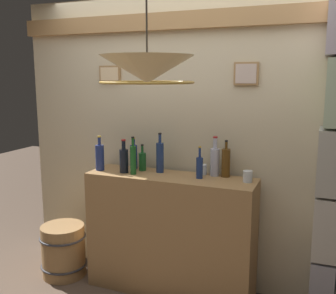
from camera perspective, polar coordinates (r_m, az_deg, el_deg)
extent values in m
cube|color=beige|center=(3.41, 2.06, 0.57)|extent=(3.07, 0.08, 2.51)
cube|color=#9E7547|center=(3.34, 1.81, 18.03)|extent=(3.07, 0.10, 0.14)
cube|color=#9E7547|center=(3.61, -8.48, 10.56)|extent=(0.21, 0.03, 0.15)
cube|color=beige|center=(3.59, -8.61, 10.56)|extent=(0.18, 0.01, 0.12)
cube|color=#9E7547|center=(3.17, 11.41, 10.51)|extent=(0.19, 0.03, 0.18)
cube|color=#C4AD9E|center=(3.15, 11.36, 10.51)|extent=(0.16, 0.01, 0.15)
cube|color=#92919B|center=(3.40, 21.58, -18.29)|extent=(0.17, 0.36, 0.47)
cube|color=#B5B0A4|center=(3.20, 22.17, -10.50)|extent=(0.18, 0.36, 0.47)
cube|color=#9E7547|center=(3.38, 0.33, -12.69)|extent=(1.42, 0.39, 1.02)
cylinder|color=#573812|center=(3.19, 8.48, -2.33)|extent=(0.07, 0.07, 0.23)
cylinder|color=#573812|center=(3.16, 8.55, 0.24)|extent=(0.02, 0.02, 0.06)
cylinder|color=black|center=(3.15, 8.57, 0.88)|extent=(0.02, 0.02, 0.01)
cylinder|color=#1A5822|center=(3.25, -5.14, -1.95)|extent=(0.05, 0.05, 0.24)
cylinder|color=#1A5822|center=(3.22, -5.18, 0.70)|extent=(0.02, 0.02, 0.07)
cylinder|color=black|center=(3.22, -5.19, 1.41)|extent=(0.03, 0.03, 0.01)
cylinder|color=navy|center=(3.30, -1.18, -1.59)|extent=(0.07, 0.07, 0.25)
cylinder|color=navy|center=(3.27, -1.19, 1.23)|extent=(0.03, 0.03, 0.07)
cylinder|color=black|center=(3.26, -1.20, 1.98)|extent=(0.03, 0.03, 0.01)
cylinder|color=navy|center=(3.43, -9.97, -1.55)|extent=(0.08, 0.08, 0.22)
cylinder|color=navy|center=(3.40, -10.05, 0.84)|extent=(0.03, 0.03, 0.07)
cylinder|color=#B7932D|center=(3.40, -10.07, 1.51)|extent=(0.03, 0.03, 0.01)
cylinder|color=black|center=(3.31, -6.49, -2.06)|extent=(0.07, 0.07, 0.20)
cylinder|color=black|center=(3.29, -6.54, 0.28)|extent=(0.03, 0.03, 0.07)
cylinder|color=maroon|center=(3.28, -6.55, 1.02)|extent=(0.04, 0.04, 0.01)
cylinder|color=#185423|center=(3.38, -3.77, -2.17)|extent=(0.06, 0.06, 0.15)
cylinder|color=#185423|center=(3.36, -3.79, -0.35)|extent=(0.02, 0.02, 0.06)
cylinder|color=black|center=(3.35, -3.80, 0.29)|extent=(0.02, 0.02, 0.01)
cylinder|color=silver|center=(3.21, 6.87, -2.23)|extent=(0.08, 0.08, 0.23)
cylinder|color=silver|center=(3.18, 6.94, 0.55)|extent=(0.03, 0.03, 0.09)
cylinder|color=maroon|center=(3.17, 6.96, 1.44)|extent=(0.04, 0.04, 0.01)
cylinder|color=navy|center=(3.44, -5.05, -1.47)|extent=(0.06, 0.06, 0.21)
cylinder|color=navy|center=(3.41, -5.08, 0.74)|extent=(0.02, 0.02, 0.06)
cylinder|color=#B7932D|center=(3.41, -5.09, 1.30)|extent=(0.03, 0.03, 0.01)
cylinder|color=navy|center=(3.12, 4.65, -3.09)|extent=(0.05, 0.05, 0.17)
cylinder|color=navy|center=(3.10, 4.68, -0.84)|extent=(0.02, 0.02, 0.08)
cylinder|color=#B7932D|center=(3.09, 4.69, 0.00)|extent=(0.02, 0.02, 0.01)
cylinder|color=silver|center=(3.08, 11.62, -4.25)|extent=(0.07, 0.07, 0.09)
cylinder|color=silver|center=(3.26, 5.11, -3.31)|extent=(0.07, 0.07, 0.08)
cone|color=beige|center=(2.44, -3.09, 11.31)|extent=(0.58, 0.58, 0.17)
cylinder|color=black|center=(2.46, -3.15, 17.58)|extent=(0.01, 0.01, 0.37)
torus|color=#AD8433|center=(2.44, -3.07, 9.46)|extent=(0.59, 0.59, 0.02)
cylinder|color=#9E7547|center=(3.85, -15.09, -14.43)|extent=(0.39, 0.39, 0.48)
torus|color=#333338|center=(3.80, -15.18, -12.58)|extent=(0.42, 0.42, 0.02)
torus|color=#333338|center=(3.91, -14.99, -16.24)|extent=(0.42, 0.42, 0.02)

